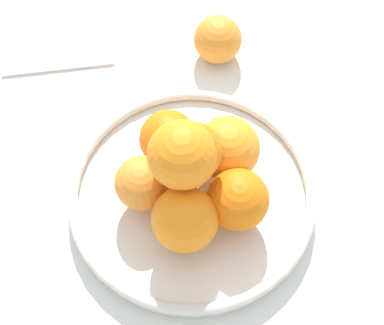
{
  "coord_description": "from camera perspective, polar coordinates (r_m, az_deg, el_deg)",
  "views": [
    {
      "loc": [
        0.2,
        0.29,
        0.72
      ],
      "look_at": [
        0.0,
        0.0,
        0.1
      ],
      "focal_mm": 60.0,
      "sensor_mm": 36.0,
      "label": 1
    }
  ],
  "objects": [
    {
      "name": "napkin_folded",
      "position": [
        0.98,
        -12.09,
        11.65
      ],
      "size": [
        0.21,
        0.21,
        0.01
      ],
      "primitive_type": "cube",
      "rotation": [
        0.0,
        0.0,
        -0.47
      ],
      "color": "beige",
      "rests_on": "ground_plane"
    },
    {
      "name": "stray_orange",
      "position": [
        0.9,
        2.3,
        10.88
      ],
      "size": [
        0.07,
        0.07,
        0.07
      ],
      "primitive_type": "sphere",
      "color": "orange",
      "rests_on": "ground_plane"
    },
    {
      "name": "fruit_bowl",
      "position": [
        0.79,
        0.0,
        -2.98
      ],
      "size": [
        0.3,
        0.3,
        0.03
      ],
      "color": "silver",
      "rests_on": "ground_plane"
    },
    {
      "name": "orange_pile",
      "position": [
        0.73,
        0.2,
        -0.76
      ],
      "size": [
        0.18,
        0.18,
        0.14
      ],
      "color": "orange",
      "rests_on": "fruit_bowl"
    },
    {
      "name": "ground_plane",
      "position": [
        0.8,
        0.0,
        -3.47
      ],
      "size": [
        4.0,
        4.0,
        0.0
      ],
      "primitive_type": "plane",
      "color": "silver"
    }
  ]
}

